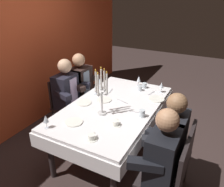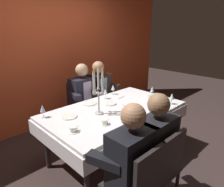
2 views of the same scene
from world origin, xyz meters
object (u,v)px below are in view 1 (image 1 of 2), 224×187
coffee_cup_1 (92,137)px  seated_diner_0 (164,156)px  dinner_plate_2 (104,100)px  dinner_plate_3 (84,103)px  candelabra (102,92)px  dinner_plate_0 (156,99)px  wine_glass_4 (100,81)px  water_tumbler_0 (140,88)px  wine_glass_3 (162,85)px  wine_glass_2 (96,87)px  seated_diner_1 (173,136)px  seated_diner_3 (80,83)px  water_tumbler_2 (142,113)px  seated_diner_2 (67,90)px  coffee_cup_0 (116,123)px  dinner_plate_1 (74,122)px  wine_glass_1 (46,119)px  wine_glass_0 (139,79)px  water_tumbler_1 (144,86)px  dining_table (114,113)px

coffee_cup_1 → seated_diner_0: size_ratio=0.11×
dinner_plate_2 → dinner_plate_3: 0.29m
candelabra → dinner_plate_0: candelabra is taller
wine_glass_4 → water_tumbler_0: bearing=-71.5°
wine_glass_3 → wine_glass_2: bearing=122.2°
seated_diner_1 → seated_diner_3: same height
water_tumbler_0 → water_tumbler_2: bearing=-156.8°
candelabra → seated_diner_2: candelabra is taller
water_tumbler_2 → coffee_cup_0: 0.38m
wine_glass_3 → coffee_cup_0: size_ratio=1.24×
dinner_plate_1 → wine_glass_3: 1.48m
wine_glass_1 → wine_glass_4: 1.26m
dinner_plate_3 → wine_glass_0: wine_glass_0 is taller
dinner_plate_3 → water_tumbler_1: size_ratio=2.46×
water_tumbler_1 → water_tumbler_2: 0.90m
wine_glass_2 → seated_diner_1: seated_diner_1 is taller
dinner_plate_2 → water_tumbler_2: water_tumbler_2 is taller
dining_table → wine_glass_3: 0.87m
seated_diner_1 → seated_diner_2: same height
coffee_cup_0 → seated_diner_0: seated_diner_0 is taller
dinner_plate_2 → wine_glass_4: (0.35, 0.27, 0.11)m
wine_glass_2 → water_tumbler_0: size_ratio=2.07×
dinner_plate_0 → wine_glass_1: bearing=145.5°
dinner_plate_1 → wine_glass_3: size_ratio=1.31×
wine_glass_0 → wine_glass_1: same height
wine_glass_3 → water_tumbler_2: 0.82m
dinner_plate_1 → seated_diner_2: 0.98m
candelabra → dinner_plate_2: 0.48m
water_tumbler_2 → seated_diner_1: bearing=-116.4°
seated_diner_0 → seated_diner_2: bearing=66.0°
dinner_plate_0 → wine_glass_1: (-1.28, 0.88, 0.11)m
wine_glass_4 → water_tumbler_1: 0.71m
water_tumbler_1 → seated_diner_1: seated_diner_1 is taller
dinner_plate_1 → seated_diner_3: bearing=32.1°
dinner_plate_1 → wine_glass_0: 1.43m
water_tumbler_2 → seated_diner_2: size_ratio=0.08×
wine_glass_0 → wine_glass_1: (-1.63, 0.47, 0.00)m
wine_glass_2 → water_tumbler_1: size_ratio=1.92×
coffee_cup_1 → water_tumbler_2: bearing=-24.1°
dinner_plate_0 → water_tumbler_1: bearing=43.7°
candelabra → dinner_plate_3: 0.49m
water_tumbler_0 → seated_diner_3: (-0.16, 1.02, -0.04)m
candelabra → dinner_plate_3: size_ratio=2.96×
wine_glass_4 → coffee_cup_1: 1.35m
dinner_plate_0 → water_tumbler_2: 0.55m
wine_glass_4 → water_tumbler_2: bearing=-119.9°
candelabra → wine_glass_3: bearing=-25.7°
dining_table → dinner_plate_2: (0.07, 0.19, 0.13)m
dinner_plate_0 → coffee_cup_0: bearing=166.3°
dinner_plate_2 → seated_diner_2: size_ratio=0.17×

